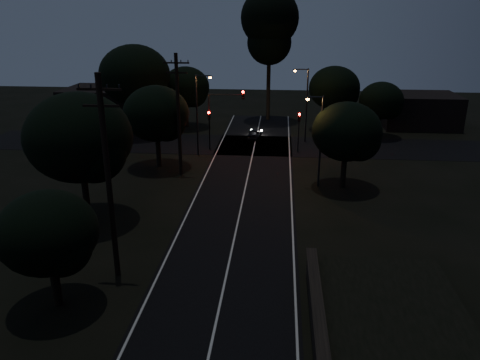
{
  "coord_description": "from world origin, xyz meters",
  "views": [
    {
      "loc": [
        2.73,
        -6.88,
        13.75
      ],
      "look_at": [
        0.0,
        24.0,
        2.5
      ],
      "focal_mm": 35.0,
      "sensor_mm": 36.0,
      "label": 1
    }
  ],
  "objects_px": {
    "streetlight_a": "(199,109)",
    "streetlight_b": "(305,100)",
    "utility_pole_mid": "(108,177)",
    "utility_pole_far": "(178,113)",
    "signal_mast": "(225,109)",
    "tall_pine": "(270,26)",
    "car": "(254,134)",
    "signal_left": "(209,123)",
    "signal_right": "(299,125)",
    "streetlight_c": "(319,135)"
  },
  "relations": [
    {
      "from": "streetlight_a",
      "to": "streetlight_b",
      "type": "bearing_deg",
      "value": 29.48
    },
    {
      "from": "utility_pole_mid",
      "to": "utility_pole_far",
      "type": "height_order",
      "value": "utility_pole_mid"
    },
    {
      "from": "utility_pole_far",
      "to": "signal_mast",
      "type": "height_order",
      "value": "utility_pole_far"
    },
    {
      "from": "utility_pole_far",
      "to": "tall_pine",
      "type": "height_order",
      "value": "tall_pine"
    },
    {
      "from": "streetlight_a",
      "to": "car",
      "type": "xyz_separation_m",
      "value": [
        5.11,
        6.94,
        -4.08
      ]
    },
    {
      "from": "signal_left",
      "to": "streetlight_b",
      "type": "height_order",
      "value": "streetlight_b"
    },
    {
      "from": "tall_pine",
      "to": "streetlight_a",
      "type": "height_order",
      "value": "tall_pine"
    },
    {
      "from": "signal_right",
      "to": "streetlight_b",
      "type": "distance_m",
      "value": 4.45
    },
    {
      "from": "streetlight_b",
      "to": "utility_pole_mid",
      "type": "bearing_deg",
      "value": -111.3
    },
    {
      "from": "streetlight_c",
      "to": "car",
      "type": "xyz_separation_m",
      "value": [
        -6.03,
        14.94,
        -3.79
      ]
    },
    {
      "from": "utility_pole_far",
      "to": "utility_pole_mid",
      "type": "bearing_deg",
      "value": -90.0
    },
    {
      "from": "signal_left",
      "to": "car",
      "type": "bearing_deg",
      "value": 48.38
    },
    {
      "from": "utility_pole_mid",
      "to": "tall_pine",
      "type": "bearing_deg",
      "value": 80.07
    },
    {
      "from": "signal_left",
      "to": "streetlight_a",
      "type": "relative_size",
      "value": 0.51
    },
    {
      "from": "streetlight_b",
      "to": "streetlight_a",
      "type": "bearing_deg",
      "value": -150.52
    },
    {
      "from": "car",
      "to": "streetlight_b",
      "type": "bearing_deg",
      "value": 175.51
    },
    {
      "from": "signal_mast",
      "to": "streetlight_c",
      "type": "relative_size",
      "value": 0.83
    },
    {
      "from": "utility_pole_far",
      "to": "streetlight_b",
      "type": "distance_m",
      "value": 16.51
    },
    {
      "from": "streetlight_b",
      "to": "car",
      "type": "xyz_separation_m",
      "value": [
        -5.51,
        0.94,
        -4.08
      ]
    },
    {
      "from": "signal_left",
      "to": "car",
      "type": "distance_m",
      "value": 7.01
    },
    {
      "from": "car",
      "to": "signal_right",
      "type": "bearing_deg",
      "value": 139.3
    },
    {
      "from": "signal_left",
      "to": "signal_right",
      "type": "height_order",
      "value": "same"
    },
    {
      "from": "tall_pine",
      "to": "streetlight_c",
      "type": "xyz_separation_m",
      "value": [
        4.83,
        -25.0,
        -7.59
      ]
    },
    {
      "from": "signal_right",
      "to": "signal_left",
      "type": "bearing_deg",
      "value": 180.0
    },
    {
      "from": "signal_mast",
      "to": "streetlight_c",
      "type": "distance_m",
      "value": 13.28
    },
    {
      "from": "signal_mast",
      "to": "signal_right",
      "type": "bearing_deg",
      "value": -0.03
    },
    {
      "from": "utility_pole_mid",
      "to": "signal_right",
      "type": "xyz_separation_m",
      "value": [
        10.6,
        24.99,
        -2.9
      ]
    },
    {
      "from": "tall_pine",
      "to": "car",
      "type": "relative_size",
      "value": 5.05
    },
    {
      "from": "tall_pine",
      "to": "streetlight_a",
      "type": "bearing_deg",
      "value": -110.36
    },
    {
      "from": "signal_left",
      "to": "utility_pole_far",
      "type": "bearing_deg",
      "value": -99.94
    },
    {
      "from": "streetlight_c",
      "to": "car",
      "type": "distance_m",
      "value": 16.55
    },
    {
      "from": "utility_pole_mid",
      "to": "signal_right",
      "type": "relative_size",
      "value": 2.68
    },
    {
      "from": "streetlight_a",
      "to": "streetlight_c",
      "type": "distance_m",
      "value": 13.72
    },
    {
      "from": "streetlight_b",
      "to": "car",
      "type": "distance_m",
      "value": 6.92
    },
    {
      "from": "signal_right",
      "to": "car",
      "type": "bearing_deg",
      "value": 134.09
    },
    {
      "from": "utility_pole_far",
      "to": "streetlight_c",
      "type": "distance_m",
      "value": 12.05
    },
    {
      "from": "streetlight_b",
      "to": "streetlight_c",
      "type": "height_order",
      "value": "streetlight_b"
    },
    {
      "from": "tall_pine",
      "to": "signal_mast",
      "type": "bearing_deg",
      "value": -104.62
    },
    {
      "from": "utility_pole_mid",
      "to": "signal_mast",
      "type": "xyz_separation_m",
      "value": [
        3.09,
        24.99,
        -1.4
      ]
    },
    {
      "from": "streetlight_c",
      "to": "car",
      "type": "bearing_deg",
      "value": 111.97
    },
    {
      "from": "utility_pole_far",
      "to": "car",
      "type": "height_order",
      "value": "utility_pole_far"
    },
    {
      "from": "streetlight_b",
      "to": "streetlight_c",
      "type": "distance_m",
      "value": 14.01
    },
    {
      "from": "utility_pole_mid",
      "to": "utility_pole_far",
      "type": "xyz_separation_m",
      "value": [
        0.0,
        17.0,
        -0.25
      ]
    },
    {
      "from": "streetlight_c",
      "to": "streetlight_b",
      "type": "bearing_deg",
      "value": 92.14
    },
    {
      "from": "utility_pole_mid",
      "to": "signal_mast",
      "type": "distance_m",
      "value": 25.22
    },
    {
      "from": "utility_pole_mid",
      "to": "streetlight_b",
      "type": "distance_m",
      "value": 31.15
    },
    {
      "from": "streetlight_b",
      "to": "signal_mast",
      "type": "bearing_deg",
      "value": -154.01
    },
    {
      "from": "tall_pine",
      "to": "utility_pole_far",
      "type": "bearing_deg",
      "value": -106.93
    },
    {
      "from": "utility_pole_mid",
      "to": "signal_mast",
      "type": "relative_size",
      "value": 1.76
    },
    {
      "from": "utility_pole_far",
      "to": "signal_right",
      "type": "bearing_deg",
      "value": 37.0
    }
  ]
}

